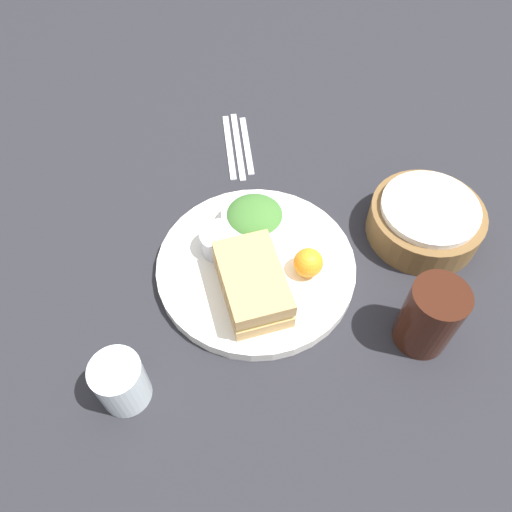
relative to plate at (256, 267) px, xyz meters
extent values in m
plane|color=#232328|center=(0.00, 0.00, -0.01)|extent=(4.00, 4.00, 0.00)
cylinder|color=white|center=(0.00, 0.00, 0.00)|extent=(0.33, 0.33, 0.02)
cube|color=tan|center=(0.05, -0.03, 0.02)|extent=(0.15, 0.10, 0.03)
cube|color=#E5C666|center=(0.05, -0.03, 0.04)|extent=(0.15, 0.10, 0.01)
cube|color=tan|center=(0.05, -0.03, 0.06)|extent=(0.15, 0.10, 0.03)
cylinder|color=silver|center=(-0.07, 0.02, 0.03)|extent=(0.11, 0.11, 0.04)
ellipsoid|color=#3D702D|center=(-0.07, 0.02, 0.04)|extent=(0.10, 0.10, 0.05)
cylinder|color=#B7B7BC|center=(-0.05, -0.05, 0.03)|extent=(0.06, 0.06, 0.04)
sphere|color=orange|center=(0.04, 0.07, 0.03)|extent=(0.05, 0.05, 0.05)
cylinder|color=#38190F|center=(0.20, 0.20, 0.05)|extent=(0.08, 0.08, 0.13)
cylinder|color=brown|center=(0.02, 0.31, 0.02)|extent=(0.20, 0.20, 0.06)
cylinder|color=white|center=(0.02, 0.31, 0.06)|extent=(0.17, 0.17, 0.01)
cube|color=silver|center=(-0.30, 0.05, -0.01)|extent=(0.19, 0.05, 0.01)
cube|color=silver|center=(-0.30, 0.07, -0.01)|extent=(0.20, 0.06, 0.01)
cube|color=silver|center=(-0.30, 0.09, -0.01)|extent=(0.17, 0.05, 0.01)
cylinder|color=silver|center=(0.14, -0.25, 0.03)|extent=(0.07, 0.07, 0.09)
camera|label=1|loc=(0.44, -0.16, 0.70)|focal=35.00mm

